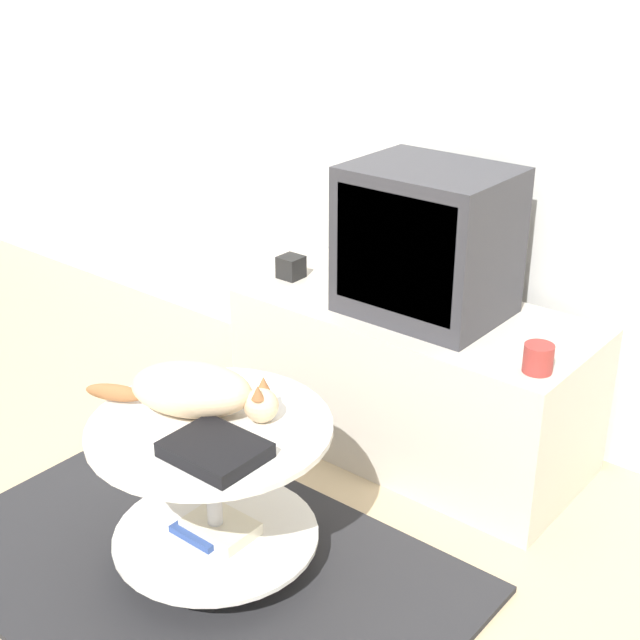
{
  "coord_description": "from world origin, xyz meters",
  "views": [
    {
      "loc": [
        1.57,
        -1.36,
        1.73
      ],
      "look_at": [
        0.04,
        0.52,
        0.63
      ],
      "focal_mm": 50.0,
      "sensor_mm": 36.0,
      "label": 1
    }
  ],
  "objects_px": {
    "tv": "(428,242)",
    "cat": "(195,391)",
    "dvd_box": "(215,450)",
    "speaker": "(291,267)"
  },
  "relations": [
    {
      "from": "tv",
      "to": "cat",
      "type": "bearing_deg",
      "value": -99.99
    },
    {
      "from": "tv",
      "to": "dvd_box",
      "type": "bearing_deg",
      "value": -87.82
    },
    {
      "from": "tv",
      "to": "speaker",
      "type": "height_order",
      "value": "tv"
    },
    {
      "from": "tv",
      "to": "dvd_box",
      "type": "xyz_separation_m",
      "value": [
        0.04,
        -1.02,
        -0.27
      ]
    },
    {
      "from": "speaker",
      "to": "dvd_box",
      "type": "distance_m",
      "value": 1.13
    },
    {
      "from": "tv",
      "to": "cat",
      "type": "xyz_separation_m",
      "value": [
        -0.16,
        -0.9,
        -0.22
      ]
    },
    {
      "from": "tv",
      "to": "cat",
      "type": "relative_size",
      "value": 0.97
    },
    {
      "from": "speaker",
      "to": "cat",
      "type": "distance_m",
      "value": 0.93
    },
    {
      "from": "cat",
      "to": "dvd_box",
      "type": "bearing_deg",
      "value": -57.74
    },
    {
      "from": "tv",
      "to": "dvd_box",
      "type": "relative_size",
      "value": 2.1
    }
  ]
}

